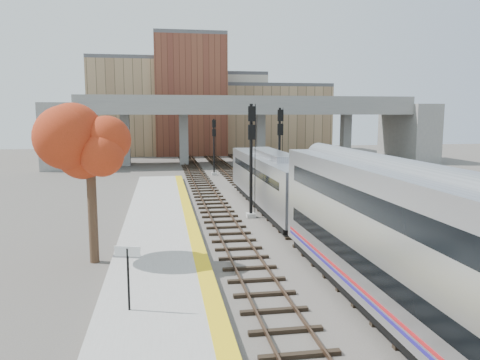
{
  "coord_description": "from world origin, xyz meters",
  "views": [
    {
      "loc": [
        -7.05,
        -21.26,
        7.09
      ],
      "look_at": [
        -1.71,
        10.7,
        2.5
      ],
      "focal_mm": 35.0,
      "sensor_mm": 36.0,
      "label": 1
    }
  ],
  "objects": [
    {
      "name": "platform",
      "position": [
        -7.25,
        0.0,
        0.17
      ],
      "size": [
        4.5,
        60.0,
        0.35
      ],
      "primitive_type": "cube",
      "color": "#9E9E99",
      "rests_on": "ground"
    },
    {
      "name": "tracks",
      "position": [
        0.93,
        12.5,
        0.08
      ],
      "size": [
        10.7,
        95.0,
        0.25
      ],
      "color": "black",
      "rests_on": "ground"
    },
    {
      "name": "buildings_far",
      "position": [
        1.26,
        66.57,
        7.88
      ],
      "size": [
        43.0,
        21.0,
        20.6
      ],
      "color": "tan",
      "rests_on": "ground"
    },
    {
      "name": "car_b",
      "position": [
        12.32,
        29.04,
        0.64
      ],
      "size": [
        1.86,
        3.83,
        1.21
      ],
      "primitive_type": "imported",
      "rotation": [
        0.0,
        0.0,
        0.16
      ],
      "color": "#99999E",
      "rests_on": "parking_lot"
    },
    {
      "name": "overpass",
      "position": [
        4.92,
        45.0,
        5.81
      ],
      "size": [
        54.0,
        12.0,
        9.5
      ],
      "color": "slate",
      "rests_on": "ground"
    },
    {
      "name": "signal_mast_mid",
      "position": [
        3.0,
        18.04,
        3.88
      ],
      "size": [
        0.6,
        0.64,
        7.62
      ],
      "color": "#9E9E99",
      "rests_on": "ground"
    },
    {
      "name": "ground",
      "position": [
        0.0,
        0.0,
        0.0
      ],
      "size": [
        160.0,
        160.0,
        0.0
      ],
      "primitive_type": "plane",
      "color": "#47423D",
      "rests_on": "ground"
    },
    {
      "name": "coach",
      "position": [
        1.0,
        -10.17,
        2.8
      ],
      "size": [
        3.03,
        25.0,
        5.0
      ],
      "color": "#A8AAB2",
      "rests_on": "ground"
    },
    {
      "name": "tree",
      "position": [
        -10.38,
        1.37,
        5.44
      ],
      "size": [
        3.6,
        3.6,
        7.34
      ],
      "color": "#382619",
      "rests_on": "ground"
    },
    {
      "name": "yellow_strip",
      "position": [
        -5.35,
        0.0,
        0.35
      ],
      "size": [
        0.7,
        60.0,
        0.01
      ],
      "primitive_type": "cube",
      "color": "yellow",
      "rests_on": "platform"
    },
    {
      "name": "station_sign",
      "position": [
        -8.3,
        -5.42,
        1.98
      ],
      "size": [
        0.88,
        0.29,
        2.27
      ],
      "rotation": [
        0.0,
        0.0,
        -0.27
      ],
      "color": "black",
      "rests_on": "platform"
    },
    {
      "name": "signal_mast_near",
      "position": [
        -1.1,
        9.71,
        3.98
      ],
      "size": [
        0.6,
        0.64,
        7.76
      ],
      "color": "#9E9E99",
      "rests_on": "ground"
    },
    {
      "name": "parking_lot",
      "position": [
        14.0,
        28.0,
        0.02
      ],
      "size": [
        14.0,
        18.0,
        0.04
      ],
      "primitive_type": "cube",
      "color": "black",
      "rests_on": "ground"
    },
    {
      "name": "car_a",
      "position": [
        9.75,
        22.59,
        0.71
      ],
      "size": [
        3.03,
        4.21,
        1.33
      ],
      "primitive_type": "imported",
      "rotation": [
        0.0,
        0.0,
        -0.42
      ],
      "color": "#99999E",
      "rests_on": "parking_lot"
    },
    {
      "name": "car_c",
      "position": [
        18.92,
        32.29,
        0.67
      ],
      "size": [
        2.83,
        4.65,
        1.26
      ],
      "primitive_type": "imported",
      "rotation": [
        0.0,
        0.0,
        0.26
      ],
      "color": "#99999E",
      "rests_on": "parking_lot"
    },
    {
      "name": "signal_mast_far",
      "position": [
        -1.1,
        32.59,
        3.14
      ],
      "size": [
        0.6,
        0.64,
        6.53
      ],
      "color": "#9E9E99",
      "rests_on": "ground"
    },
    {
      "name": "locomotive",
      "position": [
        1.0,
        12.44,
        2.28
      ],
      "size": [
        3.02,
        19.05,
        4.1
      ],
      "color": "#A8AAB2",
      "rests_on": "ground"
    }
  ]
}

